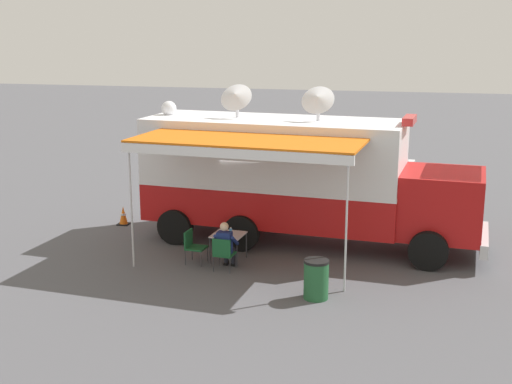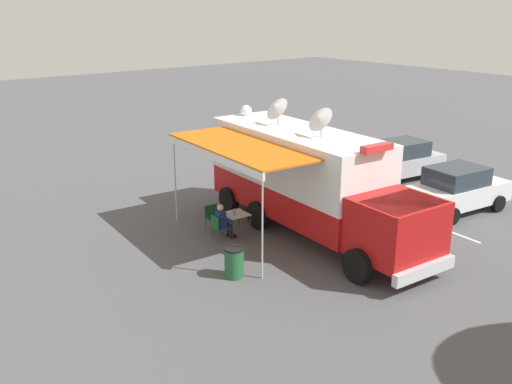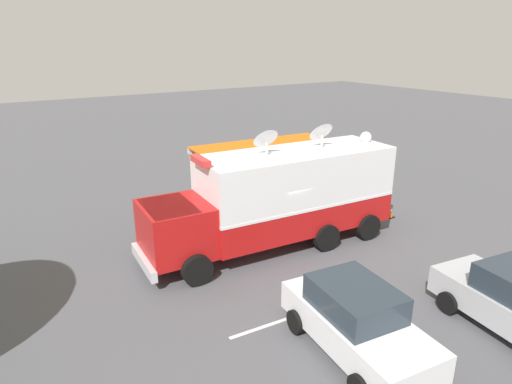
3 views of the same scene
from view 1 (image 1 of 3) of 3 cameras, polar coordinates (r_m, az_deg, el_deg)
The scene contains 12 objects.
ground_plane at distance 19.83m, azimuth 1.44°, elevation -3.97°, with size 100.00×100.00×0.00m, color #515156.
lot_stripe at distance 23.25m, azimuth 9.90°, elevation -1.54°, with size 0.12×4.80×0.01m, color silver.
command_truck at distance 19.11m, azimuth 3.60°, elevation 1.38°, with size 5.28×9.65×4.53m.
folding_table at distance 17.84m, azimuth -2.33°, elevation -3.71°, with size 0.86×0.86×0.73m.
water_bottle at distance 17.64m, azimuth -2.13°, elevation -3.35°, with size 0.07×0.07×0.22m.
folding_chair_at_table at distance 17.13m, azimuth -2.76°, elevation -5.00°, with size 0.51×0.51×0.87m.
folding_chair_beside_table at distance 17.79m, azimuth -5.31°, elevation -4.35°, with size 0.51×0.51×0.87m.
seated_responder at distance 17.26m, azimuth -2.54°, elevation -4.38°, with size 0.68×0.58×1.25m.
trash_bin at distance 15.52m, azimuth 5.04°, elevation -7.26°, with size 0.57×0.57×0.91m.
traffic_cone at distance 21.64m, azimuth -11.02°, elevation -1.96°, with size 0.36×0.36×0.58m.
car_behind_truck at distance 24.89m, azimuth 10.42°, elevation 1.50°, with size 4.39×2.39×1.76m.
car_far_corner at distance 27.09m, azimuth 2.04°, elevation 2.68°, with size 4.41×2.45×1.76m.
Camera 1 is at (18.50, 4.01, 5.92)m, focal length 47.90 mm.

